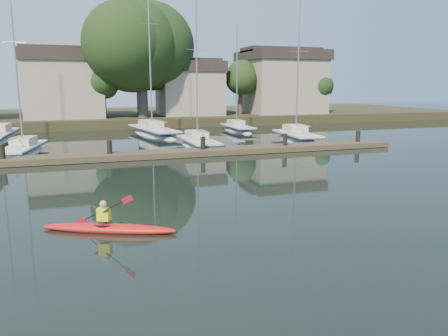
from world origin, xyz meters
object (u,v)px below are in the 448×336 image
object	(u,v)px
sailboat_3	(198,149)
sailboat_4	(297,143)
sailboat_7	(237,133)
dock	(158,154)
kayak	(108,226)
sailboat_1	(23,156)
sailboat_6	(153,137)

from	to	relation	value
sailboat_3	sailboat_4	xyz separation A→B (m)	(8.69, 0.92, -0.02)
sailboat_7	dock	bearing A→B (deg)	-127.74
kayak	sailboat_7	distance (m)	30.68
kayak	dock	size ratio (longest dim) A/B	0.13
sailboat_4	dock	bearing A→B (deg)	-154.96
kayak	sailboat_3	distance (m)	19.19
kayak	sailboat_3	world-z (taller)	sailboat_3
sailboat_1	sailboat_4	distance (m)	20.79
kayak	dock	xyz separation A→B (m)	(3.99, 13.87, 0.03)
kayak	sailboat_3	bearing A→B (deg)	90.71
kayak	sailboat_6	xyz separation A→B (m)	(5.75, 26.54, -0.37)
kayak	sailboat_4	size ratio (longest dim) A/B	0.34
sailboat_3	sailboat_7	size ratio (longest dim) A/B	1.07
sailboat_3	sailboat_7	distance (m)	11.62
sailboat_4	sailboat_3	bearing A→B (deg)	-169.51
dock	sailboat_3	size ratio (longest dim) A/B	2.77
dock	sailboat_1	size ratio (longest dim) A/B	2.70
kayak	sailboat_4	world-z (taller)	sailboat_4
sailboat_1	sailboat_7	bearing A→B (deg)	36.24
kayak	sailboat_4	bearing A→B (deg)	72.79
sailboat_4	sailboat_6	size ratio (longest dim) A/B	0.74
sailboat_1	sailboat_3	bearing A→B (deg)	8.17
sailboat_6	sailboat_7	xyz separation A→B (m)	(8.50, 0.63, 0.03)
sailboat_1	sailboat_7	world-z (taller)	sailboat_1
sailboat_7	sailboat_1	bearing A→B (deg)	-153.95
dock	sailboat_7	bearing A→B (deg)	52.34
kayak	sailboat_1	size ratio (longest dim) A/B	0.34
sailboat_1	sailboat_3	xyz separation A→B (m)	(12.09, -0.41, -0.01)
sailboat_7	kayak	bearing A→B (deg)	-117.77
dock	sailboat_4	xyz separation A→B (m)	(12.37, 4.65, -0.41)
kayak	sailboat_6	bearing A→B (deg)	102.03
kayak	sailboat_7	bearing A→B (deg)	86.57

